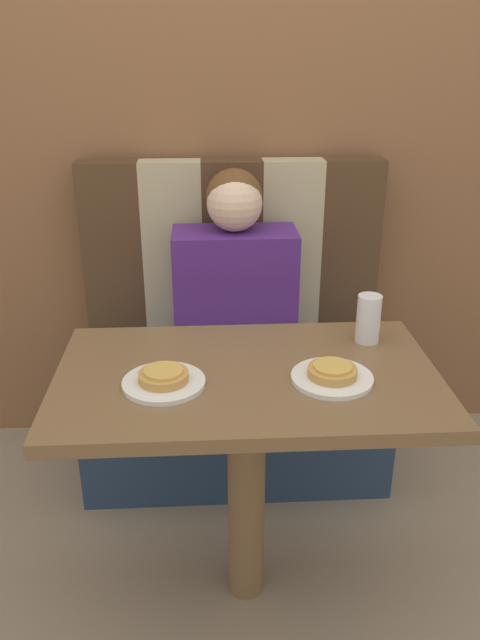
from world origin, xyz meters
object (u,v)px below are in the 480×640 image
(plate_left, at_px, (164,383))
(pizza_right, at_px, (332,371))
(plate_right, at_px, (332,378))
(drinking_cup, at_px, (368,319))
(pizza_left, at_px, (163,376))
(person, at_px, (235,272))

(plate_left, bearing_deg, pizza_right, 0.00)
(plate_right, distance_m, drinking_cup, 0.25)
(pizza_left, relative_size, drinking_cup, 0.90)
(pizza_right, height_order, drinking_cup, drinking_cup)
(pizza_right, bearing_deg, drinking_cup, 57.09)
(plate_left, distance_m, drinking_cup, 0.58)
(pizza_right, xyz_separation_m, drinking_cup, (0.13, 0.21, 0.04))
(pizza_right, bearing_deg, person, 106.99)
(person, relative_size, pizza_left, 5.32)
(plate_right, relative_size, drinking_cup, 1.49)
(plate_left, xyz_separation_m, plate_right, (0.40, 0.00, 0.00))
(drinking_cup, bearing_deg, pizza_right, -122.91)
(person, distance_m, plate_left, 0.68)
(plate_right, bearing_deg, pizza_right, 153.43)
(plate_left, xyz_separation_m, pizza_left, (0.00, 0.00, 0.02))
(plate_left, height_order, pizza_right, pizza_right)
(person, xyz_separation_m, pizza_left, (-0.20, -0.65, -0.02))
(plate_left, relative_size, drinking_cup, 1.49)
(pizza_left, height_order, pizza_right, same)
(plate_left, bearing_deg, person, 73.01)
(plate_left, bearing_deg, drinking_cup, 21.32)
(plate_left, bearing_deg, plate_right, 0.00)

